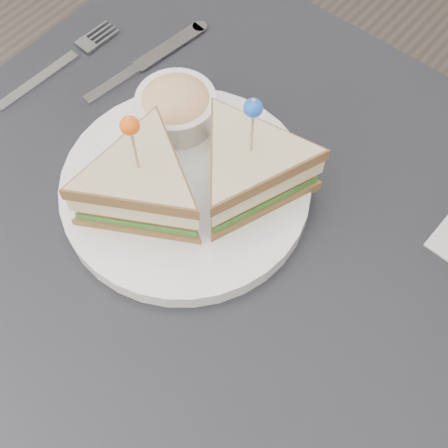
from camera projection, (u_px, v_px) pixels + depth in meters
ground_plane at (218, 406)px, 1.36m from camera, size 3.50×3.50×0.00m
table at (213, 275)px, 0.78m from camera, size 0.80×0.80×0.75m
plate_meal at (191, 172)px, 0.70m from camera, size 0.33×0.31×0.17m
cutlery_fork at (64, 61)px, 0.85m from camera, size 0.03×0.20×0.01m
cutlery_knife at (143, 64)px, 0.84m from camera, size 0.04×0.21×0.01m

